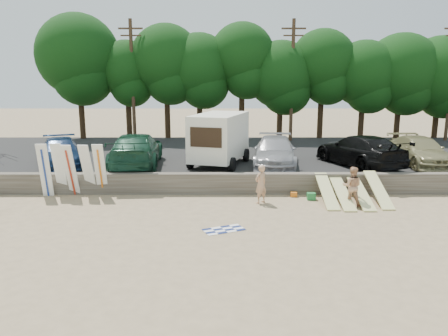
{
  "coord_description": "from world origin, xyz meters",
  "views": [
    {
      "loc": [
        -3.18,
        -17.43,
        5.56
      ],
      "look_at": [
        -3.15,
        3.0,
        1.26
      ],
      "focal_mm": 35.0,
      "sensor_mm": 36.0,
      "label": 1
    }
  ],
  "objects_px": {
    "car_0": "(60,152)",
    "cooler": "(311,196)",
    "car_4": "(420,151)",
    "car_1": "(136,150)",
    "beachgoer_b": "(352,186)",
    "car_3": "(359,150)",
    "box_trailer": "(219,137)",
    "beachgoer_a": "(261,184)",
    "car_2": "(275,152)"
  },
  "relations": [
    {
      "from": "car_0",
      "to": "cooler",
      "type": "bearing_deg",
      "value": -38.94
    },
    {
      "from": "car_0",
      "to": "car_4",
      "type": "bearing_deg",
      "value": -19.66
    },
    {
      "from": "car_1",
      "to": "beachgoer_b",
      "type": "xyz_separation_m",
      "value": [
        10.39,
        -5.22,
        -0.74
      ]
    },
    {
      "from": "car_3",
      "to": "cooler",
      "type": "relative_size",
      "value": 15.58
    },
    {
      "from": "box_trailer",
      "to": "beachgoer_a",
      "type": "xyz_separation_m",
      "value": [
        1.88,
        -5.16,
        -1.43
      ]
    },
    {
      "from": "car_1",
      "to": "beachgoer_a",
      "type": "relative_size",
      "value": 3.59
    },
    {
      "from": "car_2",
      "to": "beachgoer_a",
      "type": "height_order",
      "value": "car_2"
    },
    {
      "from": "car_2",
      "to": "car_3",
      "type": "bearing_deg",
      "value": 7.57
    },
    {
      "from": "beachgoer_b",
      "to": "car_1",
      "type": "bearing_deg",
      "value": -9.93
    },
    {
      "from": "car_3",
      "to": "car_4",
      "type": "xyz_separation_m",
      "value": [
        3.46,
        0.28,
        -0.09
      ]
    },
    {
      "from": "car_2",
      "to": "car_3",
      "type": "height_order",
      "value": "car_3"
    },
    {
      "from": "car_2",
      "to": "beachgoer_a",
      "type": "relative_size",
      "value": 3.16
    },
    {
      "from": "car_2",
      "to": "beachgoer_a",
      "type": "bearing_deg",
      "value": -97.21
    },
    {
      "from": "cooler",
      "to": "car_3",
      "type": "bearing_deg",
      "value": 53.99
    },
    {
      "from": "box_trailer",
      "to": "beachgoer_b",
      "type": "xyz_separation_m",
      "value": [
        5.83,
        -5.54,
        -1.43
      ]
    },
    {
      "from": "box_trailer",
      "to": "car_1",
      "type": "bearing_deg",
      "value": -158.8
    },
    {
      "from": "car_2",
      "to": "car_0",
      "type": "bearing_deg",
      "value": -173.94
    },
    {
      "from": "box_trailer",
      "to": "cooler",
      "type": "xyz_separation_m",
      "value": [
        4.26,
        -4.63,
        -2.13
      ]
    },
    {
      "from": "car_2",
      "to": "box_trailer",
      "type": "bearing_deg",
      "value": 179.6
    },
    {
      "from": "box_trailer",
      "to": "car_4",
      "type": "distance_m",
      "value": 11.21
    },
    {
      "from": "car_1",
      "to": "car_4",
      "type": "xyz_separation_m",
      "value": [
        15.75,
        0.33,
        -0.14
      ]
    },
    {
      "from": "box_trailer",
      "to": "car_3",
      "type": "bearing_deg",
      "value": 15.12
    },
    {
      "from": "car_4",
      "to": "beachgoer_b",
      "type": "distance_m",
      "value": 7.73
    },
    {
      "from": "cooler",
      "to": "car_2",
      "type": "bearing_deg",
      "value": 108.28
    },
    {
      "from": "car_3",
      "to": "cooler",
      "type": "height_order",
      "value": "car_3"
    },
    {
      "from": "beachgoer_a",
      "to": "beachgoer_b",
      "type": "bearing_deg",
      "value": 136.15
    },
    {
      "from": "cooler",
      "to": "box_trailer",
      "type": "bearing_deg",
      "value": 135.02
    },
    {
      "from": "car_1",
      "to": "cooler",
      "type": "height_order",
      "value": "car_1"
    },
    {
      "from": "car_2",
      "to": "car_4",
      "type": "xyz_separation_m",
      "value": [
        8.13,
        0.37,
        -0.03
      ]
    },
    {
      "from": "beachgoer_a",
      "to": "car_2",
      "type": "bearing_deg",
      "value": -141.92
    },
    {
      "from": "car_4",
      "to": "beachgoer_b",
      "type": "height_order",
      "value": "car_4"
    },
    {
      "from": "car_0",
      "to": "box_trailer",
      "type": "bearing_deg",
      "value": -18.62
    },
    {
      "from": "car_4",
      "to": "car_3",
      "type": "bearing_deg",
      "value": -176.23
    },
    {
      "from": "beachgoer_b",
      "to": "car_2",
      "type": "bearing_deg",
      "value": -45.01
    },
    {
      "from": "car_1",
      "to": "car_4",
      "type": "bearing_deg",
      "value": 177.27
    },
    {
      "from": "beachgoer_a",
      "to": "box_trailer",
      "type": "bearing_deg",
      "value": -108.19
    },
    {
      "from": "beachgoer_b",
      "to": "cooler",
      "type": "xyz_separation_m",
      "value": [
        -1.57,
        0.91,
        -0.71
      ]
    },
    {
      "from": "car_0",
      "to": "car_1",
      "type": "bearing_deg",
      "value": -20.99
    },
    {
      "from": "car_4",
      "to": "cooler",
      "type": "relative_size",
      "value": 13.93
    },
    {
      "from": "car_1",
      "to": "car_3",
      "type": "distance_m",
      "value": 12.29
    },
    {
      "from": "car_2",
      "to": "car_1",
      "type": "bearing_deg",
      "value": -173.88
    },
    {
      "from": "car_3",
      "to": "beachgoer_a",
      "type": "bearing_deg",
      "value": 19.08
    },
    {
      "from": "box_trailer",
      "to": "car_2",
      "type": "height_order",
      "value": "box_trailer"
    },
    {
      "from": "box_trailer",
      "to": "beachgoer_b",
      "type": "distance_m",
      "value": 8.17
    },
    {
      "from": "beachgoer_b",
      "to": "cooler",
      "type": "relative_size",
      "value": 4.56
    },
    {
      "from": "car_4",
      "to": "beachgoer_a",
      "type": "height_order",
      "value": "car_4"
    },
    {
      "from": "cooler",
      "to": "beachgoer_a",
      "type": "bearing_deg",
      "value": -165.17
    },
    {
      "from": "car_0",
      "to": "cooler",
      "type": "xyz_separation_m",
      "value": [
        13.03,
        -4.35,
        -1.3
      ]
    },
    {
      "from": "car_4",
      "to": "beachgoer_b",
      "type": "xyz_separation_m",
      "value": [
        -5.35,
        -5.54,
        -0.6
      ]
    },
    {
      "from": "car_3",
      "to": "beachgoer_a",
      "type": "height_order",
      "value": "car_3"
    }
  ]
}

